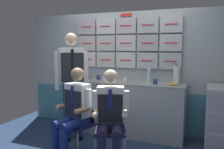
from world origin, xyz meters
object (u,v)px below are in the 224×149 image
folding_chair_right (111,122)px  crew_member_right (110,114)px  service_trolley (220,117)px  snack_banana (173,84)px  folding_chair_left (82,117)px  crew_member_standing (72,76)px  coffee_cup_white (155,81)px  crew_member_left (74,109)px  water_bottle_tall (149,75)px

folding_chair_right → crew_member_right: 0.23m
service_trolley → snack_banana: snack_banana is taller
service_trolley → snack_banana: size_ratio=5.55×
folding_chair_left → crew_member_standing: 0.78m
coffee_cup_white → folding_chair_right: bearing=-113.2°
folding_chair_right → coffee_cup_white: (0.40, 0.93, 0.45)m
crew_member_right → coffee_cup_white: crew_member_right is taller
crew_member_left → water_bottle_tall: 1.46m
crew_member_standing → crew_member_right: bearing=-33.4°
crew_member_right → snack_banana: size_ratio=7.21×
folding_chair_left → snack_banana: snack_banana is taller
service_trolley → water_bottle_tall: size_ratio=3.56×
crew_member_left → coffee_cup_white: bearing=48.7°
crew_member_standing → snack_banana: 1.62m
folding_chair_right → crew_member_right: crew_member_right is taller
snack_banana → folding_chair_left: bearing=-143.9°
folding_chair_left → crew_member_standing: (-0.40, 0.40, 0.54)m
snack_banana → crew_member_left: bearing=-140.1°
folding_chair_left → crew_member_standing: size_ratio=0.48×
crew_member_left → crew_member_standing: crew_member_standing is taller
service_trolley → crew_member_standing: (-2.25, -0.40, 0.54)m
folding_chair_right → coffee_cup_white: 1.11m
crew_member_right → coffee_cup_white: 1.18m
crew_member_standing → snack_banana: crew_member_standing is taller
coffee_cup_white → snack_banana: 0.29m
coffee_cup_white → crew_member_left: bearing=-131.3°
service_trolley → crew_member_right: crew_member_right is taller
service_trolley → folding_chair_right: bearing=-148.3°
crew_member_right → crew_member_standing: bearing=146.6°
crew_member_left → folding_chair_right: bearing=11.5°
crew_member_right → service_trolley: bearing=37.2°
crew_member_left → crew_member_right: 0.57m
folding_chair_left → snack_banana: 1.49m
water_bottle_tall → snack_banana: size_ratio=1.56×
service_trolley → crew_member_right: 1.67m
folding_chair_left → water_bottle_tall: 1.37m
service_trolley → crew_member_right: (-1.33, -1.01, 0.17)m
service_trolley → crew_member_left: 2.13m
folding_chair_left → folding_chair_right: (0.47, -0.05, 0.00)m
crew_member_standing → coffee_cup_white: (1.27, 0.48, -0.09)m
crew_member_left → crew_member_standing: size_ratio=0.71×
crew_member_left → snack_banana: bearing=39.9°
service_trolley → crew_member_standing: 2.35m
crew_member_standing → coffee_cup_white: bearing=20.7°
folding_chair_right → snack_banana: bearing=52.5°
coffee_cup_white → folding_chair_left: bearing=-134.6°
folding_chair_right → crew_member_standing: bearing=152.4°
folding_chair_left → water_bottle_tall: water_bottle_tall is taller
service_trolley → folding_chair_right: 1.62m
crew_member_left → crew_member_standing: 0.76m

